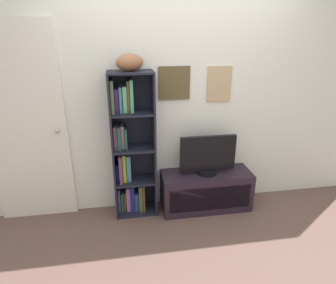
% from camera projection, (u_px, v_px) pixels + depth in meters
% --- Properties ---
extents(ground, '(5.20, 5.20, 0.04)m').
position_uv_depth(ground, '(198.00, 271.00, 2.54)').
color(ground, brown).
extents(back_wall, '(4.80, 0.08, 2.57)m').
position_uv_depth(back_wall, '(175.00, 95.00, 3.10)').
color(back_wall, silver).
rests_on(back_wall, ground).
extents(bookshelf, '(0.45, 0.28, 1.57)m').
position_uv_depth(bookshelf, '(130.00, 152.00, 3.10)').
color(bookshelf, black).
rests_on(bookshelf, ground).
extents(football, '(0.32, 0.26, 0.16)m').
position_uv_depth(football, '(130.00, 62.00, 2.75)').
color(football, '#91593A').
rests_on(football, bookshelf).
extents(tv_stand, '(1.01, 0.38, 0.44)m').
position_uv_depth(tv_stand, '(206.00, 190.00, 3.34)').
color(tv_stand, black).
rests_on(tv_stand, ground).
extents(television, '(0.62, 0.22, 0.44)m').
position_uv_depth(television, '(208.00, 156.00, 3.18)').
color(television, black).
rests_on(television, tv_stand).
extents(door, '(0.79, 0.09, 2.05)m').
position_uv_depth(door, '(26.00, 128.00, 2.92)').
color(door, silver).
rests_on(door, ground).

